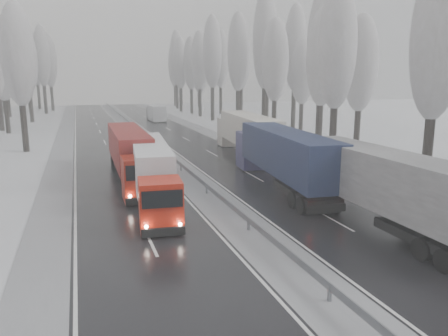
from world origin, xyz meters
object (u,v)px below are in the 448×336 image
truck_grey_tarp (371,180)px  truck_red_white (151,167)px  truck_red_red (130,152)px  box_truck_distant (156,113)px  truck_blue_box (281,154)px  truck_cream_box (246,132)px

truck_grey_tarp → truck_red_white: size_ratio=1.15×
truck_red_white → truck_red_red: (-0.73, 5.97, 0.16)m
truck_red_red → truck_red_white: bearing=-82.5°
box_truck_distant → truck_red_white: (-9.57, -53.84, 0.61)m
truck_grey_tarp → box_truck_distant: bearing=91.2°
truck_blue_box → truck_cream_box: bearing=84.9°
truck_blue_box → box_truck_distant: size_ratio=2.12×
truck_cream_box → box_truck_distant: size_ratio=2.13×
box_truck_distant → truck_red_white: bearing=-101.0°
truck_cream_box → truck_red_red: 14.67m
box_truck_distant → truck_red_red: truck_red_red is taller
truck_blue_box → truck_cream_box: truck_cream_box is taller
truck_blue_box → box_truck_distant: truck_blue_box is taller
truck_red_red → truck_cream_box: bearing=30.4°
box_truck_distant → truck_red_red: bearing=-103.0°
truck_cream_box → truck_red_white: (-12.00, -13.28, -0.41)m
truck_cream_box → box_truck_distant: (-2.43, 40.56, -1.02)m
box_truck_distant → truck_red_red: (-10.30, -47.87, 0.77)m
truck_cream_box → truck_red_white: truck_cream_box is taller
truck_grey_tarp → truck_red_white: bearing=140.3°
truck_cream_box → box_truck_distant: truck_cream_box is taller
truck_red_white → truck_blue_box: bearing=5.7°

